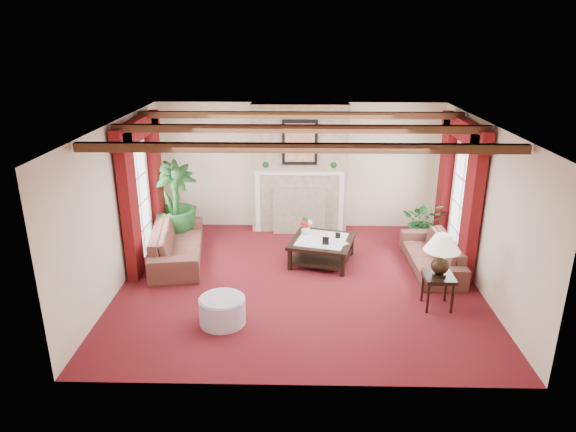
{
  "coord_description": "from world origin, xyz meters",
  "views": [
    {
      "loc": [
        -0.01,
        -7.93,
        4.04
      ],
      "look_at": [
        -0.2,
        0.4,
        1.06
      ],
      "focal_mm": 32.0,
      "sensor_mm": 36.0,
      "label": 1
    }
  ],
  "objects_px": {
    "coffee_table": "(322,251)",
    "side_table": "(437,291)",
    "sofa_right": "(432,249)",
    "sofa_left": "(177,238)",
    "ottoman": "(222,311)",
    "potted_palm": "(176,219)"
  },
  "relations": [
    {
      "from": "potted_palm",
      "to": "coffee_table",
      "type": "height_order",
      "value": "potted_palm"
    },
    {
      "from": "sofa_left",
      "to": "sofa_right",
      "type": "relative_size",
      "value": 1.18
    },
    {
      "from": "coffee_table",
      "to": "side_table",
      "type": "height_order",
      "value": "side_table"
    },
    {
      "from": "coffee_table",
      "to": "side_table",
      "type": "relative_size",
      "value": 2.04
    },
    {
      "from": "potted_palm",
      "to": "sofa_left",
      "type": "bearing_deg",
      "value": -76.2
    },
    {
      "from": "side_table",
      "to": "ottoman",
      "type": "bearing_deg",
      "value": -170.63
    },
    {
      "from": "side_table",
      "to": "potted_palm",
      "type": "bearing_deg",
      "value": 150.26
    },
    {
      "from": "ottoman",
      "to": "side_table",
      "type": "bearing_deg",
      "value": 9.37
    },
    {
      "from": "sofa_left",
      "to": "coffee_table",
      "type": "xyz_separation_m",
      "value": [
        2.7,
        -0.05,
        -0.21
      ]
    },
    {
      "from": "sofa_left",
      "to": "side_table",
      "type": "height_order",
      "value": "sofa_left"
    },
    {
      "from": "coffee_table",
      "to": "ottoman",
      "type": "distance_m",
      "value": 2.66
    },
    {
      "from": "sofa_right",
      "to": "ottoman",
      "type": "height_order",
      "value": "sofa_right"
    },
    {
      "from": "coffee_table",
      "to": "ottoman",
      "type": "xyz_separation_m",
      "value": [
        -1.54,
        -2.16,
        -0.03
      ]
    },
    {
      "from": "potted_palm",
      "to": "ottoman",
      "type": "relative_size",
      "value": 2.7
    },
    {
      "from": "ottoman",
      "to": "sofa_left",
      "type": "bearing_deg",
      "value": 117.61
    },
    {
      "from": "potted_palm",
      "to": "coffee_table",
      "type": "distance_m",
      "value": 3.13
    },
    {
      "from": "coffee_table",
      "to": "sofa_left",
      "type": "bearing_deg",
      "value": -166.21
    },
    {
      "from": "sofa_left",
      "to": "potted_palm",
      "type": "distance_m",
      "value": 1.02
    },
    {
      "from": "sofa_right",
      "to": "coffee_table",
      "type": "distance_m",
      "value": 1.99
    },
    {
      "from": "sofa_left",
      "to": "coffee_table",
      "type": "height_order",
      "value": "sofa_left"
    },
    {
      "from": "potted_palm",
      "to": "side_table",
      "type": "height_order",
      "value": "potted_palm"
    },
    {
      "from": "sofa_left",
      "to": "side_table",
      "type": "bearing_deg",
      "value": -119.43
    }
  ]
}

